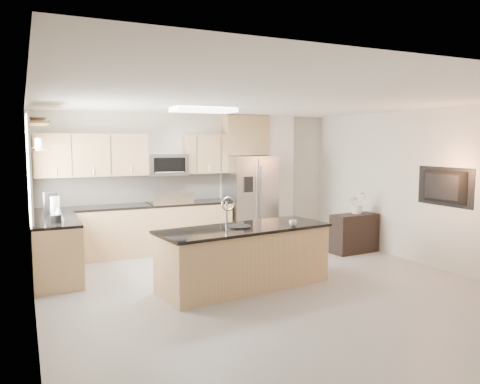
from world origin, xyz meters
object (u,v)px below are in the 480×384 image
cup (293,223)px  platter (239,226)px  blender (55,211)px  bowl (36,119)px  coffee_maker (51,204)px  island (244,257)px  flower_vase (358,197)px  range (170,226)px  refrigerator (250,200)px  credenza (354,233)px  television (441,187)px  kettle (58,213)px  microwave (167,165)px

cup → platter: 0.78m
blender → bowl: bearing=109.0°
bowl → coffee_maker: bearing=61.6°
island → flower_vase: 3.08m
range → island: island is taller
cup → island: bearing=160.9°
platter → flower_vase: bearing=19.4°
coffee_maker → island: bearing=-38.5°
range → coffee_maker: (-2.09, -0.63, 0.62)m
refrigerator → coffee_maker: 3.81m
platter → credenza: bearing=19.4°
television → island: bearing=80.1°
credenza → bowl: size_ratio=2.34×
range → kettle: kettle is taller
refrigerator → television: 3.62m
cup → coffee_maker: bearing=145.0°
coffee_maker → television: (5.61, -2.49, 0.26)m
refrigerator → coffee_maker: refrigerator is taller
island → television: bearing=-17.3°
platter → bowl: 3.35m
cup → kettle: kettle is taller
kettle → bowl: bearing=122.8°
microwave → credenza: size_ratio=0.84×
range → refrigerator: 1.71m
island → kettle: (-2.36, 1.30, 0.59)m
range → bowl: 3.09m
microwave → blender: (-2.07, -1.55, -0.55)m
refrigerator → flower_vase: bearing=-44.2°
credenza → platter: 3.05m
range → credenza: range is taller
refrigerator → kettle: (-3.68, -1.22, 0.14)m
television → refrigerator: bearing=31.0°
microwave → platter: 2.79m
microwave → kettle: (-2.02, -1.39, -0.60)m
island → credenza: size_ratio=2.86×
bowl → island: bearing=-32.5°
microwave → coffee_maker: microwave is taller
range → kettle: (-2.02, -1.27, 0.55)m
bowl → television: (5.76, -2.20, -1.03)m
range → blender: bearing=-145.5°
blender → kettle: size_ratio=1.56×
credenza → blender: blender is taller
range → coffee_maker: size_ratio=3.20×
television → bowl: bearing=69.1°
bowl → television: size_ratio=0.36×
credenza → television: 1.91m
refrigerator → television: (1.85, -3.07, 0.46)m
coffee_maker → microwave: bearing=19.9°
platter → coffee_maker: coffee_maker is taller
refrigerator → bowl: bowl is taller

